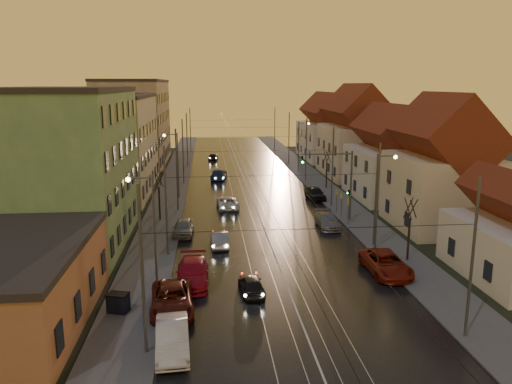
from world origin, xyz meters
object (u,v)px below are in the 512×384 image
object	(u,v)px
street_lamp_1	(380,190)
parked_right_1	(327,221)
driving_car_4	(213,157)
parked_left_2	(192,273)
driving_car_1	(219,239)
dumpster	(118,303)
street_lamp_0	(149,222)
driving_car_3	(219,174)
street_lamp_2	(175,159)
driving_car_0	(251,285)
parked_left_1	(172,299)
street_lamp_3	(301,142)
traffic_light_mast	(341,177)
parked_left_3	(183,227)
driving_car_2	(227,202)
parked_left_0	(172,338)
parked_right_0	(386,263)
parked_right_2	(315,193)

from	to	relation	value
street_lamp_1	parked_right_1	distance (m)	7.83
driving_car_4	parked_left_2	bearing A→B (deg)	94.76
driving_car_1	dumpster	bearing A→B (deg)	59.86
street_lamp_0	driving_car_3	bearing A→B (deg)	82.27
street_lamp_0	parked_left_2	distance (m)	5.01
driving_car_3	street_lamp_2	bearing A→B (deg)	71.30
street_lamp_2	parked_left_2	world-z (taller)	street_lamp_2
street_lamp_1	driving_car_0	xyz separation A→B (m)	(-11.64, -8.94, -4.26)
street_lamp_1	parked_left_1	distance (m)	20.45
driving_car_3	parked_right_1	distance (m)	27.90
street_lamp_0	parked_left_1	world-z (taller)	street_lamp_0
street_lamp_3	driving_car_4	world-z (taller)	street_lamp_3
driving_car_3	parked_left_1	bearing A→B (deg)	90.39
traffic_light_mast	driving_car_3	bearing A→B (deg)	115.88
parked_left_3	driving_car_0	bearing A→B (deg)	-67.99
street_lamp_0	parked_left_2	size ratio (longest dim) A/B	1.46
street_lamp_1	parked_left_3	xyz separation A→B (m)	(-16.70, 4.77, -4.14)
street_lamp_2	street_lamp_1	bearing A→B (deg)	-47.68
parked_left_2	street_lamp_1	bearing A→B (deg)	24.02
street_lamp_3	driving_car_2	xyz separation A→B (m)	(-12.24, -21.50, -4.21)
driving_car_0	street_lamp_2	bearing A→B (deg)	-81.06
parked_left_0	street_lamp_1	bearing A→B (deg)	39.85
street_lamp_3	parked_right_0	world-z (taller)	street_lamp_3
parked_right_1	dumpster	bearing A→B (deg)	-133.98
street_lamp_1	parked_left_1	bearing A→B (deg)	-146.52
driving_car_0	driving_car_1	bearing A→B (deg)	-83.38
street_lamp_0	parked_left_2	bearing A→B (deg)	24.12
driving_car_2	driving_car_3	distance (m)	17.54
parked_left_1	parked_right_1	xyz separation A→B (m)	(13.80, 16.99, -0.08)
street_lamp_3	traffic_light_mast	bearing A→B (deg)	-92.27
street_lamp_0	parked_right_0	distance (m)	17.28
parked_left_2	driving_car_1	bearing A→B (deg)	75.82
street_lamp_2	parked_right_0	world-z (taller)	street_lamp_2
traffic_light_mast	driving_car_1	xyz separation A→B (m)	(-12.39, -6.85, -3.92)
parked_left_3	parked_right_0	size ratio (longest dim) A/B	0.77
parked_right_1	traffic_light_mast	bearing A→B (deg)	49.81
driving_car_0	driving_car_4	xyz separation A→B (m)	(-1.72, 59.84, 0.02)
street_lamp_1	parked_left_0	xyz separation A→B (m)	(-16.37, -15.85, -4.10)
street_lamp_0	parked_left_1	bearing A→B (deg)	-63.73
parked_left_3	dumpster	world-z (taller)	parked_left_3
driving_car_0	parked_left_0	world-z (taller)	parked_left_0
street_lamp_1	driving_car_1	xyz separation A→B (m)	(-13.50, 1.15, -4.21)
parked_right_0	street_lamp_2	bearing A→B (deg)	121.04
parked_left_1	parked_left_2	world-z (taller)	parked_left_2
parked_right_2	dumpster	bearing A→B (deg)	-126.49
street_lamp_2	street_lamp_3	xyz separation A→B (m)	(18.21, 16.00, 0.00)
driving_car_2	dumpster	bearing A→B (deg)	70.15
street_lamp_0	street_lamp_2	bearing A→B (deg)	90.00
parked_left_2	driving_car_3	bearing A→B (deg)	86.26
dumpster	parked_right_2	bearing A→B (deg)	75.12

